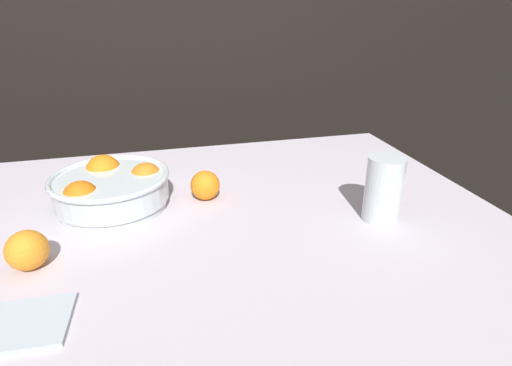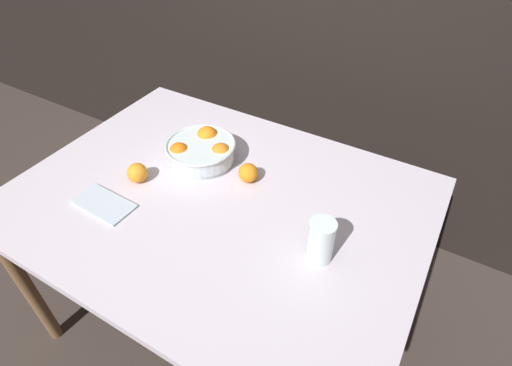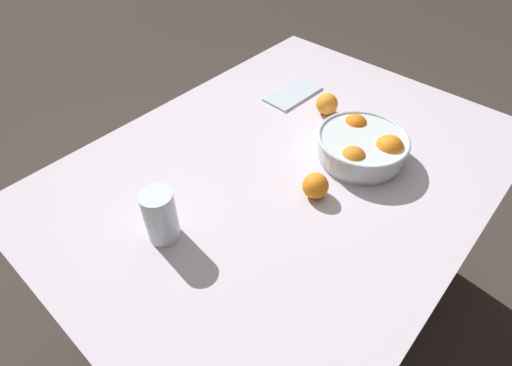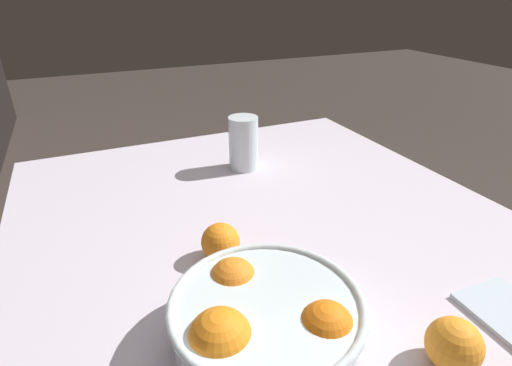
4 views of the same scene
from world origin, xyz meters
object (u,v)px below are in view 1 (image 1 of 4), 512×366
(fruit_bowl, at_px, (111,188))
(juice_glass, at_px, (383,191))
(orange_loose_near_bowl, at_px, (27,250))
(orange_loose_front, at_px, (205,185))

(fruit_bowl, distance_m, juice_glass, 0.59)
(orange_loose_near_bowl, height_order, orange_loose_front, orange_loose_near_bowl)
(juice_glass, relative_size, orange_loose_front, 2.03)
(fruit_bowl, distance_m, orange_loose_near_bowl, 0.24)
(fruit_bowl, relative_size, orange_loose_near_bowl, 3.67)
(orange_loose_front, bearing_deg, orange_loose_near_bowl, -149.82)
(fruit_bowl, relative_size, orange_loose_front, 3.75)
(juice_glass, xyz_separation_m, orange_loose_near_bowl, (-0.68, -0.00, -0.03))
(juice_glass, bearing_deg, orange_loose_front, 151.53)
(fruit_bowl, relative_size, juice_glass, 1.84)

